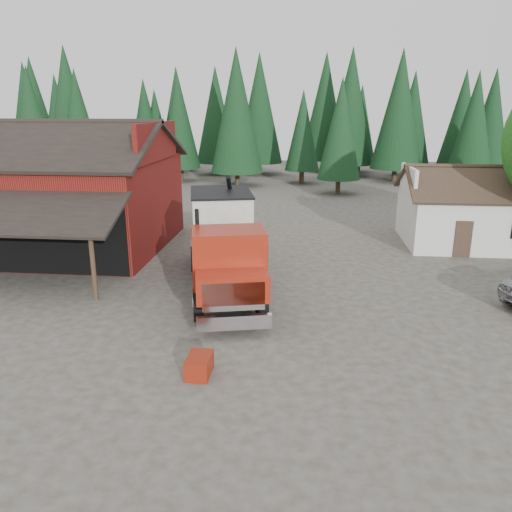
# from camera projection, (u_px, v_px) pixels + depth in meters

# --- Properties ---
(ground) EXTENTS (120.00, 120.00, 0.00)m
(ground) POSITION_uv_depth(u_px,v_px,m) (219.00, 325.00, 18.50)
(ground) COLOR #413B33
(ground) RESTS_ON ground
(red_barn) EXTENTS (12.80, 13.63, 7.18)m
(red_barn) POSITION_uv_depth(u_px,v_px,m) (56.00, 201.00, 28.23)
(red_barn) COLOR maroon
(red_barn) RESTS_ON ground
(farmhouse) EXTENTS (8.60, 6.42, 4.65)m
(farmhouse) POSITION_uv_depth(u_px,v_px,m) (476.00, 216.00, 29.15)
(farmhouse) COLOR silver
(farmhouse) RESTS_ON ground
(conifer_backdrop) EXTENTS (76.00, 16.00, 16.00)m
(conifer_backdrop) POSITION_uv_depth(u_px,v_px,m) (280.00, 176.00, 58.53)
(conifer_backdrop) COLOR black
(conifer_backdrop) RESTS_ON ground
(near_pine_a) EXTENTS (4.40, 4.40, 11.40)m
(near_pine_a) POSITION_uv_depth(u_px,v_px,m) (32.00, 123.00, 45.49)
(near_pine_a) COLOR #382619
(near_pine_a) RESTS_ON ground
(near_pine_b) EXTENTS (3.96, 3.96, 10.40)m
(near_pine_b) POSITION_uv_depth(u_px,v_px,m) (341.00, 129.00, 44.82)
(near_pine_b) COLOR #382619
(near_pine_b) RESTS_ON ground
(near_pine_d) EXTENTS (5.28, 5.28, 13.40)m
(near_pine_d) POSITION_uv_depth(u_px,v_px,m) (237.00, 111.00, 49.17)
(near_pine_d) COLOR #382619
(near_pine_d) RESTS_ON ground
(feed_truck) EXTENTS (5.02, 10.77, 4.70)m
(feed_truck) POSITION_uv_depth(u_px,v_px,m) (224.00, 240.00, 21.75)
(feed_truck) COLOR black
(feed_truck) RESTS_ON ground
(equip_box) EXTENTS (0.71, 1.11, 0.60)m
(equip_box) POSITION_uv_depth(u_px,v_px,m) (199.00, 365.00, 15.04)
(equip_box) COLOR maroon
(equip_box) RESTS_ON ground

